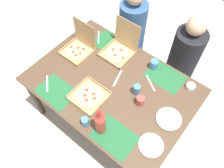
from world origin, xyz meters
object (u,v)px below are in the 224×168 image
at_px(cup_red, 140,101).
at_px(condiment_bowl, 191,86).
at_px(soda_bottle, 100,123).
at_px(diner_left_seat, 131,36).
at_px(cup_spare, 154,64).
at_px(cup_clear_left, 137,90).
at_px(cup_dark, 85,122).
at_px(diner_right_seat, 181,64).
at_px(pizza_box_edge_far, 79,48).
at_px(plate_far_right, 151,145).
at_px(pizza_box_corner_left, 89,96).
at_px(pizza_box_corner_right, 119,49).
at_px(plate_middle, 169,119).

relative_size(cup_red, condiment_bowl, 1.04).
distance_m(soda_bottle, diner_left_seat, 1.39).
height_order(cup_spare, cup_clear_left, cup_clear_left).
height_order(cup_dark, diner_right_seat, diner_right_seat).
height_order(cup_red, condiment_bowl, cup_red).
distance_m(pizza_box_edge_far, cup_red, 0.87).
height_order(plate_far_right, cup_clear_left, cup_clear_left).
relative_size(pizza_box_edge_far, soda_bottle, 0.99).
relative_size(soda_bottle, cup_red, 3.59).
distance_m(pizza_box_corner_left, cup_red, 0.47).
bearing_deg(pizza_box_corner_right, cup_spare, 8.38).
bearing_deg(cup_spare, condiment_bowl, 2.99).
bearing_deg(cup_clear_left, plate_far_right, -40.66).
xyz_separation_m(plate_far_right, cup_dark, (-0.54, -0.20, 0.04)).
distance_m(diner_left_seat, diner_right_seat, 0.70).
bearing_deg(plate_middle, diner_left_seat, 140.97).
xyz_separation_m(cup_dark, diner_right_seat, (0.26, 1.27, -0.25)).
bearing_deg(pizza_box_edge_far, pizza_box_corner_left, -37.02).
bearing_deg(condiment_bowl, soda_bottle, -114.03).
height_order(pizza_box_edge_far, plate_middle, pizza_box_edge_far).
bearing_deg(soda_bottle, cup_spare, 91.65).
bearing_deg(plate_far_right, condiment_bowl, 92.02).
distance_m(plate_middle, diner_right_seat, 0.85).
bearing_deg(cup_clear_left, diner_right_seat, 81.40).
distance_m(pizza_box_corner_right, diner_right_seat, 0.75).
xyz_separation_m(plate_middle, cup_spare, (-0.42, 0.39, 0.04)).
bearing_deg(diner_right_seat, pizza_box_corner_right, -140.48).
distance_m(pizza_box_corner_left, condiment_bowl, 0.96).
distance_m(pizza_box_corner_left, pizza_box_edge_far, 0.58).
relative_size(plate_middle, diner_left_seat, 0.19).
height_order(pizza_box_corner_left, plate_middle, pizza_box_corner_left).
bearing_deg(pizza_box_edge_far, cup_red, -7.26).
relative_size(cup_clear_left, cup_dark, 1.14).
height_order(cup_clear_left, cup_dark, cup_clear_left).
bearing_deg(pizza_box_corner_left, condiment_bowl, 45.23).
relative_size(pizza_box_corner_right, diner_right_seat, 0.28).
xyz_separation_m(plate_middle, cup_dark, (-0.53, -0.49, 0.04)).
bearing_deg(plate_middle, plate_far_right, -87.87).
xyz_separation_m(pizza_box_corner_right, plate_middle, (0.81, -0.33, -0.04)).
relative_size(plate_far_right, cup_spare, 2.08).
distance_m(pizza_box_edge_far, diner_left_seat, 0.77).
height_order(pizza_box_corner_left, cup_clear_left, cup_clear_left).
relative_size(cup_red, diner_left_seat, 0.08).
relative_size(pizza_box_corner_left, condiment_bowl, 3.51).
relative_size(pizza_box_edge_far, cup_spare, 3.21).
relative_size(plate_middle, cup_spare, 2.24).
xyz_separation_m(pizza_box_corner_right, cup_spare, (0.39, 0.06, -0.00)).
bearing_deg(pizza_box_corner_left, soda_bottle, -30.59).
relative_size(plate_far_right, cup_clear_left, 1.90).
relative_size(pizza_box_corner_right, condiment_bowl, 3.85).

